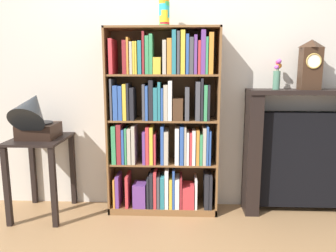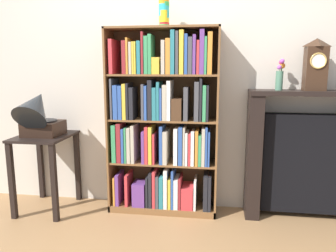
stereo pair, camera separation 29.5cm
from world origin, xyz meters
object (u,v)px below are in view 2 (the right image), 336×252
cup_stack (164,13)px  side_table_left (46,155)px  mantel_clock (316,65)px  bookshelf (163,126)px  fireplace_mantel (310,157)px  flower_vase (280,75)px  gramophone (38,113)px

cup_stack → side_table_left: (-1.10, -0.11, -1.25)m
side_table_left → mantel_clock: 2.51m
cup_stack → side_table_left: 1.67m
bookshelf → cup_stack: size_ratio=7.63×
bookshelf → fireplace_mantel: 1.32m
cup_stack → fireplace_mantel: bearing=2.3°
flower_vase → cup_stack: bearing=-177.8°
flower_vase → fireplace_mantel: bearing=2.5°
cup_stack → side_table_left: size_ratio=0.31×
bookshelf → cup_stack: 0.98m
bookshelf → flower_vase: (0.99, 0.03, 0.46)m
side_table_left → mantel_clock: mantel_clock is taller
side_table_left → fireplace_mantel: bearing=3.8°
bookshelf → side_table_left: bearing=-173.7°
cup_stack → flower_vase: 1.11m
fireplace_mantel → mantel_clock: 0.80m
cup_stack → gramophone: bearing=-170.5°
mantel_clock → fireplace_mantel: bearing=44.2°
side_table_left → mantel_clock: (2.36, 0.13, 0.82)m
fireplace_mantel → mantel_clock: size_ratio=2.68×
bookshelf → flower_vase: bearing=1.4°
mantel_clock → flower_vase: (-0.28, 0.01, -0.09)m
flower_vase → gramophone: bearing=-173.9°
fireplace_mantel → flower_vase: 0.77m
fireplace_mantel → side_table_left: bearing=-176.2°
side_table_left → fireplace_mantel: fireplace_mantel is taller
gramophone → mantel_clock: bearing=5.1°
side_table_left → gramophone: size_ratio=1.45×
side_table_left → flower_vase: bearing=4.0°
cup_stack → mantel_clock: (1.26, 0.03, -0.43)m
bookshelf → cup_stack: (0.01, -0.01, 0.98)m
cup_stack → flower_vase: size_ratio=0.83×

